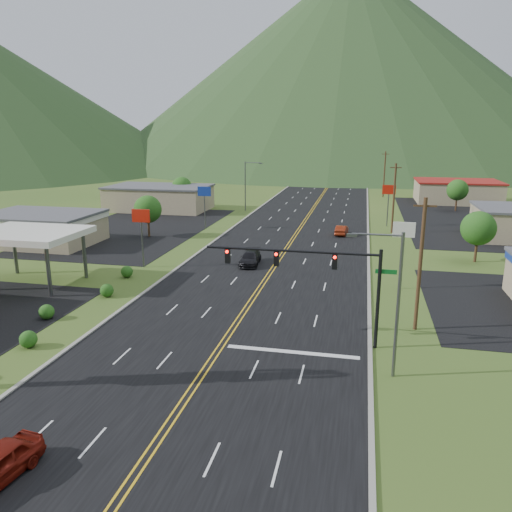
% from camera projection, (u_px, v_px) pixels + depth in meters
% --- Properties ---
extents(ground, '(500.00, 500.00, 0.00)m').
position_uv_depth(ground, '(151.00, 451.00, 23.44)').
color(ground, '#35521D').
rests_on(ground, ground).
extents(road, '(20.00, 460.00, 0.04)m').
position_uv_depth(road, '(151.00, 451.00, 23.44)').
color(road, black).
rests_on(road, ground).
extents(curb_east, '(0.30, 460.00, 0.14)m').
position_uv_depth(curb_east, '(372.00, 482.00, 21.37)').
color(curb_east, gray).
rests_on(curb_east, ground).
extents(traffic_signal, '(13.10, 0.43, 7.00)m').
position_uv_depth(traffic_signal, '(319.00, 270.00, 34.06)').
color(traffic_signal, black).
rests_on(traffic_signal, ground).
extents(streetlight_east, '(3.28, 0.25, 9.00)m').
position_uv_depth(streetlight_east, '(393.00, 296.00, 29.36)').
color(streetlight_east, '#59595E').
rests_on(streetlight_east, ground).
extents(streetlight_west, '(3.28, 0.25, 9.00)m').
position_uv_depth(streetlight_west, '(247.00, 183.00, 90.85)').
color(streetlight_west, '#59595E').
rests_on(streetlight_west, ground).
extents(gas_canopy, '(10.00, 8.00, 5.30)m').
position_uv_depth(gas_canopy, '(27.00, 235.00, 47.55)').
color(gas_canopy, white).
rests_on(gas_canopy, ground).
extents(building_west_mid, '(14.40, 10.40, 4.10)m').
position_uv_depth(building_west_mid, '(41.00, 227.00, 65.39)').
color(building_west_mid, tan).
rests_on(building_west_mid, ground).
extents(building_west_far, '(18.40, 11.40, 4.50)m').
position_uv_depth(building_west_far, '(159.00, 198.00, 93.00)').
color(building_west_far, tan).
rests_on(building_west_far, ground).
extents(building_east_far, '(16.40, 12.40, 4.50)m').
position_uv_depth(building_east_far, '(457.00, 191.00, 102.44)').
color(building_east_far, tan).
rests_on(building_east_far, ground).
extents(pole_sign_west_a, '(2.00, 0.18, 6.40)m').
position_uv_depth(pole_sign_west_a, '(141.00, 222.00, 53.46)').
color(pole_sign_west_a, '#59595E').
rests_on(pole_sign_west_a, ground).
extents(pole_sign_west_b, '(2.00, 0.18, 6.40)m').
position_uv_depth(pole_sign_west_b, '(204.00, 196.00, 74.30)').
color(pole_sign_west_b, '#59595E').
rests_on(pole_sign_west_b, ground).
extents(pole_sign_east_a, '(2.00, 0.18, 6.40)m').
position_uv_depth(pole_sign_east_a, '(403.00, 237.00, 46.07)').
color(pole_sign_east_a, '#59595E').
rests_on(pole_sign_east_a, ground).
extents(pole_sign_east_b, '(2.00, 0.18, 6.40)m').
position_uv_depth(pole_sign_east_b, '(389.00, 194.00, 76.38)').
color(pole_sign_east_b, '#59595E').
rests_on(pole_sign_east_b, ground).
extents(tree_west_a, '(3.84, 3.84, 5.82)m').
position_uv_depth(tree_west_a, '(148.00, 209.00, 69.18)').
color(tree_west_a, '#382314').
rests_on(tree_west_a, ground).
extents(tree_west_b, '(3.84, 3.84, 5.82)m').
position_uv_depth(tree_west_b, '(182.00, 187.00, 95.77)').
color(tree_west_b, '#382314').
rests_on(tree_west_b, ground).
extents(tree_east_a, '(3.84, 3.84, 5.82)m').
position_uv_depth(tree_east_a, '(478.00, 228.00, 55.89)').
color(tree_east_a, '#382314').
rests_on(tree_east_a, ground).
extents(tree_east_b, '(3.84, 3.84, 5.82)m').
position_uv_depth(tree_east_b, '(457.00, 190.00, 91.07)').
color(tree_east_b, '#382314').
rests_on(tree_east_b, ground).
extents(utility_pole_a, '(1.60, 0.28, 10.00)m').
position_uv_depth(utility_pole_a, '(420.00, 264.00, 36.47)').
color(utility_pole_a, '#382314').
rests_on(utility_pole_a, ground).
extents(utility_pole_b, '(1.60, 0.28, 10.00)m').
position_uv_depth(utility_pole_b, '(394.00, 198.00, 71.52)').
color(utility_pole_b, '#382314').
rests_on(utility_pole_b, ground).
extents(utility_pole_c, '(1.60, 0.28, 10.00)m').
position_uv_depth(utility_pole_c, '(384.00, 174.00, 109.42)').
color(utility_pole_c, '#382314').
rests_on(utility_pole_c, ground).
extents(utility_pole_d, '(1.60, 0.28, 10.00)m').
position_uv_depth(utility_pole_d, '(380.00, 162.00, 147.31)').
color(utility_pole_d, '#382314').
rests_on(utility_pole_d, ground).
extents(mountain_n, '(220.00, 220.00, 85.00)m').
position_uv_depth(mountain_n, '(349.00, 64.00, 221.33)').
color(mountain_n, '#213B1A').
rests_on(mountain_n, ground).
extents(car_dark_mid, '(2.34, 5.08, 1.44)m').
position_uv_depth(car_dark_mid, '(250.00, 259.00, 55.44)').
color(car_dark_mid, black).
rests_on(car_dark_mid, ground).
extents(car_red_far, '(1.81, 4.27, 1.37)m').
position_uv_depth(car_red_far, '(342.00, 230.00, 71.03)').
color(car_red_far, maroon).
rests_on(car_red_far, ground).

